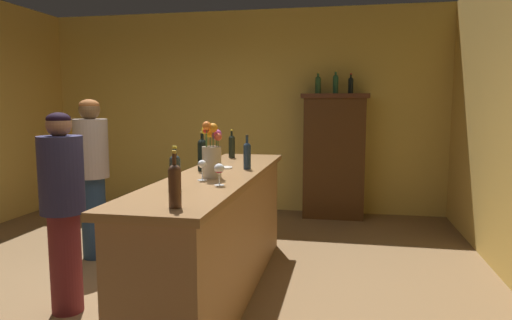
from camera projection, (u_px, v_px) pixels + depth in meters
The scene contains 19 objects.
floor at pixel (151, 297), 3.70m from camera, with size 8.50×8.50×0.00m, color brown.
wall_back at pixel (242, 112), 6.77m from camera, with size 5.95×0.12×2.90m, color #D8B654.
bar_counter at pixel (218, 234), 3.71m from camera, with size 0.63×2.86×1.01m.
display_cabinet at pixel (334, 154), 6.26m from camera, with size 0.90×0.47×1.70m.
wine_bottle_chardonnay at pixel (175, 184), 2.42m from camera, with size 0.07×0.07×0.31m.
wine_bottle_rose at pixel (247, 154), 3.87m from camera, with size 0.06×0.06×0.29m.
wine_bottle_riesling at pixel (175, 170), 2.96m from camera, with size 0.07×0.07×0.28m.
wine_bottle_pinot at pixel (232, 145), 4.70m from camera, with size 0.07×0.07×0.29m.
wine_bottle_malbec at pixel (202, 153), 3.76m from camera, with size 0.08×0.08×0.33m.
wine_glass_front at pixel (202, 165), 3.30m from camera, with size 0.07×0.07×0.15m.
wine_glass_mid at pixel (215, 154), 4.08m from camera, with size 0.07×0.07×0.15m.
wine_glass_rear at pixel (219, 170), 3.09m from camera, with size 0.07×0.07×0.15m.
flower_arrangement at pixel (212, 153), 3.41m from camera, with size 0.17×0.17×0.43m.
cheese_plate at pixel (224, 168), 3.93m from camera, with size 0.15×0.15×0.01m, color white.
display_bottle_left at pixel (318, 84), 6.19m from camera, with size 0.08×0.08×0.29m.
display_bottle_midleft at pixel (336, 83), 6.14m from camera, with size 0.07×0.07×0.31m.
display_bottle_center at pixel (351, 85), 6.11m from camera, with size 0.07×0.07×0.27m.
patron_near_entrance at pixel (92, 171), 4.57m from camera, with size 0.33×0.33×1.61m.
patron_by_cabinet at pixel (63, 204), 3.35m from camera, with size 0.32×0.32×1.50m.
Camera 1 is at (1.51, -3.31, 1.55)m, focal length 32.02 mm.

